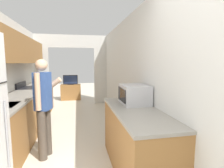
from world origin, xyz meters
TOP-DOWN VIEW (x-y plane):
  - wall_left at (-1.20, 2.46)m, footprint 0.38×7.73m
  - wall_right at (1.28, 2.07)m, footprint 0.06×7.73m
  - wall_far_with_doorway at (0.00, 5.36)m, footprint 2.90×0.06m
  - counter_left at (-0.95, 2.88)m, footprint 0.62×4.10m
  - counter_right at (0.95, 1.08)m, footprint 0.62×1.66m
  - range_oven at (-0.94, 3.64)m, footprint 0.66×0.77m
  - person at (-0.36, 1.73)m, footprint 0.51×0.44m
  - microwave at (1.03, 1.42)m, footprint 0.40×0.50m
  - tv_cabinet at (-0.10, 6.20)m, footprint 0.80×0.42m
  - television at (-0.10, 6.16)m, footprint 0.58×0.16m
  - knife at (-0.92, 4.18)m, footprint 0.13×0.33m

SIDE VIEW (x-z plane):
  - tv_cabinet at x=-0.10m, z-range 0.00..0.63m
  - counter_right at x=0.95m, z-range 0.00..0.89m
  - counter_left at x=-0.95m, z-range 0.00..0.89m
  - range_oven at x=-0.94m, z-range -0.06..0.97m
  - television at x=-0.10m, z-range 0.63..1.01m
  - person at x=-0.36m, z-range 0.05..1.63m
  - knife at x=-0.92m, z-range 0.89..0.91m
  - microwave at x=1.03m, z-range 0.89..1.18m
  - wall_right at x=1.28m, z-range 0.00..2.50m
  - wall_far_with_doorway at x=0.00m, z-range 0.19..2.69m
  - wall_left at x=-1.20m, z-range 0.23..2.73m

